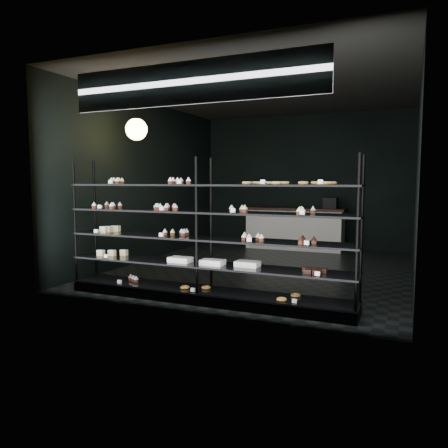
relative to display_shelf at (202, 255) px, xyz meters
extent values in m
cube|color=black|center=(0.09, 2.45, -0.62)|extent=(5.00, 6.00, 0.01)
cube|color=black|center=(0.09, 2.45, 2.57)|extent=(5.00, 6.00, 0.01)
cube|color=black|center=(0.09, 5.45, 0.97)|extent=(5.00, 0.01, 3.20)
cube|color=black|center=(0.09, -0.55, 0.97)|extent=(5.00, 0.01, 3.20)
cube|color=black|center=(-2.41, 2.45, 0.97)|extent=(0.01, 6.00, 3.20)
cube|color=black|center=(2.59, 2.45, 0.97)|extent=(0.01, 6.00, 3.20)
cube|color=black|center=(0.03, 0.00, -0.57)|extent=(4.00, 0.50, 0.12)
cylinder|color=black|center=(-1.94, -0.22, 0.36)|extent=(0.04, 0.04, 1.85)
cylinder|color=black|center=(-1.94, 0.22, 0.36)|extent=(0.04, 0.04, 1.85)
cylinder|color=black|center=(0.03, -0.22, 0.36)|extent=(0.04, 0.04, 1.85)
cylinder|color=black|center=(0.03, 0.22, 0.36)|extent=(0.04, 0.04, 1.85)
cylinder|color=black|center=(2.00, -0.22, 0.36)|extent=(0.04, 0.04, 1.85)
cylinder|color=black|center=(2.00, 0.22, 0.36)|extent=(0.04, 0.04, 1.85)
cube|color=black|center=(0.03, 0.00, -0.48)|extent=(4.00, 0.50, 0.03)
cube|color=black|center=(0.03, 0.00, -0.13)|extent=(4.00, 0.50, 0.02)
cube|color=black|center=(0.03, 0.00, 0.22)|extent=(4.00, 0.50, 0.02)
cube|color=black|center=(0.03, 0.00, 0.57)|extent=(4.00, 0.50, 0.02)
cube|color=black|center=(0.03, 0.00, 0.92)|extent=(4.00, 0.50, 0.02)
cube|color=white|center=(-1.31, -0.18, 0.96)|extent=(0.06, 0.04, 0.06)
cube|color=white|center=(-0.26, -0.18, 0.96)|extent=(0.06, 0.04, 0.06)
cube|color=white|center=(0.86, -0.18, 0.96)|extent=(0.05, 0.04, 0.06)
cube|color=white|center=(1.54, -0.18, 0.96)|extent=(0.06, 0.04, 0.06)
cube|color=white|center=(-1.50, -0.18, 0.61)|extent=(0.06, 0.04, 0.06)
cube|color=white|center=(-0.51, -0.18, 0.61)|extent=(0.05, 0.04, 0.06)
cube|color=white|center=(0.55, -0.18, 0.61)|extent=(0.06, 0.04, 0.06)
cube|color=white|center=(1.33, -0.18, 0.61)|extent=(0.06, 0.04, 0.06)
cube|color=white|center=(-1.56, -0.18, 0.26)|extent=(0.06, 0.04, 0.06)
cube|color=white|center=(-0.46, -0.18, 0.26)|extent=(0.05, 0.04, 0.06)
cube|color=white|center=(0.73, -0.18, 0.26)|extent=(0.05, 0.04, 0.06)
cube|color=white|center=(1.47, -0.18, 0.26)|extent=(0.06, 0.04, 0.06)
cube|color=white|center=(-1.43, -0.18, -0.09)|extent=(0.06, 0.04, 0.06)
cube|color=white|center=(1.52, -0.18, -0.09)|extent=(0.06, 0.04, 0.06)
cube|color=white|center=(-1.20, -0.18, -0.44)|extent=(0.06, 0.04, 0.06)
cube|color=white|center=(-0.06, -0.18, -0.44)|extent=(0.05, 0.04, 0.06)
cube|color=white|center=(1.35, -0.18, -0.44)|extent=(0.06, 0.04, 0.06)
cube|color=#0C153F|center=(0.09, -0.47, 2.12)|extent=(3.20, 0.04, 0.45)
cube|color=white|center=(0.09, -0.49, 2.12)|extent=(3.30, 0.02, 0.50)
cylinder|color=black|center=(-1.68, 0.98, 2.27)|extent=(0.01, 0.01, 0.55)
sphere|color=#FFBD59|center=(-1.68, 0.98, 1.82)|extent=(0.35, 0.35, 0.35)
cube|color=silver|center=(0.01, 4.95, -0.17)|extent=(2.24, 0.60, 0.92)
cube|color=black|center=(0.01, 4.95, 0.32)|extent=(2.33, 0.65, 0.06)
cube|color=black|center=(0.83, 4.95, 0.48)|extent=(0.30, 0.30, 0.25)
camera|label=1|loc=(2.53, -5.14, 0.97)|focal=35.00mm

